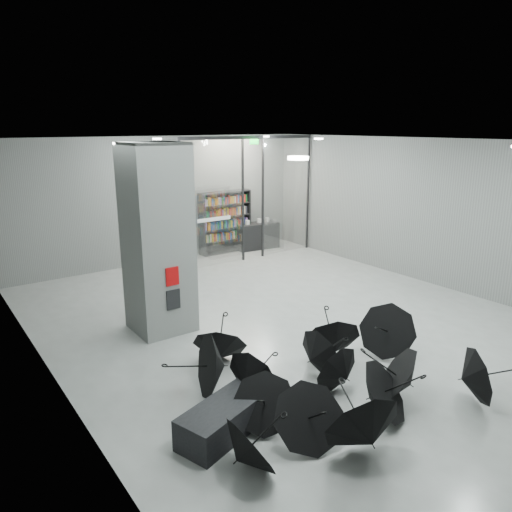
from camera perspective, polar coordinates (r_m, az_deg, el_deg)
room at (r=9.88m, az=6.59°, el=6.51°), size 14.00×14.02×4.01m
column at (r=10.32m, az=-11.58°, el=1.91°), size 1.20×1.20×4.00m
fire_cabinet at (r=9.95m, az=-9.88°, el=-2.39°), size 0.28×0.04×0.38m
info_panel at (r=10.11m, az=-9.75°, el=-5.09°), size 0.30×0.03×0.42m
exit_sign at (r=15.40m, az=-0.23°, el=13.37°), size 0.30×0.06×0.15m
glass_partition at (r=15.70m, az=-0.68°, el=7.41°), size 5.06×0.08×4.00m
bench at (r=7.34m, az=-3.76°, el=-18.67°), size 1.59×1.05×0.47m
bookshelf at (r=16.81m, az=-3.66°, el=4.03°), size 1.94×0.44×2.13m
shop_counter at (r=17.36m, az=0.11°, el=2.41°), size 1.61×0.79×0.93m
umbrella_cluster at (r=8.07m, az=8.10°, el=-14.74°), size 5.41×4.85×1.31m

